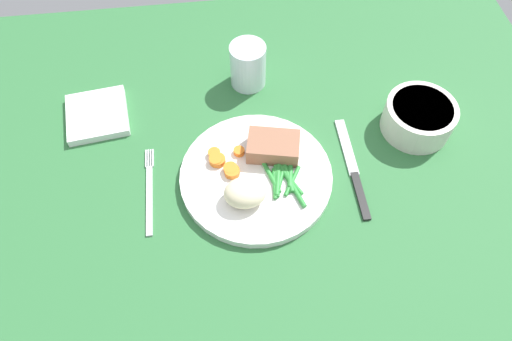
{
  "coord_description": "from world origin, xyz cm",
  "views": [
    {
      "loc": [
        -4.43,
        -44.08,
        68.38
      ],
      "look_at": [
        0.64,
        -3.1,
        4.6
      ],
      "focal_mm": 32.48,
      "sensor_mm": 36.0,
      "label": 1
    }
  ],
  "objects_px": {
    "dinner_plate": "(256,176)",
    "napkin": "(97,115)",
    "water_glass": "(248,68)",
    "meat_portion": "(273,147)",
    "knife": "(353,169)",
    "fork": "(149,191)",
    "salad_bowl": "(419,116)"
  },
  "relations": [
    {
      "from": "dinner_plate",
      "to": "knife",
      "type": "height_order",
      "value": "dinner_plate"
    },
    {
      "from": "water_glass",
      "to": "napkin",
      "type": "relative_size",
      "value": 0.77
    },
    {
      "from": "knife",
      "to": "salad_bowl",
      "type": "xyz_separation_m",
      "value": [
        0.13,
        0.08,
        0.03
      ]
    },
    {
      "from": "dinner_plate",
      "to": "meat_portion",
      "type": "height_order",
      "value": "meat_portion"
    },
    {
      "from": "meat_portion",
      "to": "knife",
      "type": "xyz_separation_m",
      "value": [
        0.13,
        -0.04,
        -0.03
      ]
    },
    {
      "from": "knife",
      "to": "meat_portion",
      "type": "bearing_deg",
      "value": 165.84
    },
    {
      "from": "fork",
      "to": "salad_bowl",
      "type": "relative_size",
      "value": 1.35
    },
    {
      "from": "salad_bowl",
      "to": "knife",
      "type": "bearing_deg",
      "value": -149.88
    },
    {
      "from": "meat_portion",
      "to": "knife",
      "type": "distance_m",
      "value": 0.14
    },
    {
      "from": "napkin",
      "to": "water_glass",
      "type": "bearing_deg",
      "value": 11.06
    },
    {
      "from": "meat_portion",
      "to": "fork",
      "type": "relative_size",
      "value": 0.52
    },
    {
      "from": "knife",
      "to": "napkin",
      "type": "bearing_deg",
      "value": 162.54
    },
    {
      "from": "water_glass",
      "to": "napkin",
      "type": "distance_m",
      "value": 0.29
    },
    {
      "from": "meat_portion",
      "to": "fork",
      "type": "distance_m",
      "value": 0.22
    },
    {
      "from": "knife",
      "to": "water_glass",
      "type": "relative_size",
      "value": 2.35
    },
    {
      "from": "fork",
      "to": "water_glass",
      "type": "relative_size",
      "value": 1.91
    },
    {
      "from": "water_glass",
      "to": "dinner_plate",
      "type": "bearing_deg",
      "value": -93.21
    },
    {
      "from": "dinner_plate",
      "to": "napkin",
      "type": "distance_m",
      "value": 0.32
    },
    {
      "from": "dinner_plate",
      "to": "napkin",
      "type": "xyz_separation_m",
      "value": [
        -0.27,
        0.17,
        -0.0
      ]
    },
    {
      "from": "meat_portion",
      "to": "dinner_plate",
      "type": "bearing_deg",
      "value": -130.6
    },
    {
      "from": "water_glass",
      "to": "knife",
      "type": "bearing_deg",
      "value": -55.8
    },
    {
      "from": "meat_portion",
      "to": "napkin",
      "type": "xyz_separation_m",
      "value": [
        -0.31,
        0.13,
        -0.02
      ]
    },
    {
      "from": "meat_portion",
      "to": "salad_bowl",
      "type": "distance_m",
      "value": 0.27
    },
    {
      "from": "knife",
      "to": "salad_bowl",
      "type": "bearing_deg",
      "value": 33.92
    },
    {
      "from": "dinner_plate",
      "to": "napkin",
      "type": "relative_size",
      "value": 2.25
    },
    {
      "from": "meat_portion",
      "to": "knife",
      "type": "height_order",
      "value": "meat_portion"
    },
    {
      "from": "dinner_plate",
      "to": "salad_bowl",
      "type": "bearing_deg",
      "value": 13.86
    },
    {
      "from": "fork",
      "to": "napkin",
      "type": "bearing_deg",
      "value": 118.2
    },
    {
      "from": "fork",
      "to": "salad_bowl",
      "type": "xyz_separation_m",
      "value": [
        0.48,
        0.08,
        0.03
      ]
    },
    {
      "from": "salad_bowl",
      "to": "dinner_plate",
      "type": "bearing_deg",
      "value": -166.14
    },
    {
      "from": "dinner_plate",
      "to": "fork",
      "type": "height_order",
      "value": "dinner_plate"
    },
    {
      "from": "fork",
      "to": "knife",
      "type": "height_order",
      "value": "knife"
    }
  ]
}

